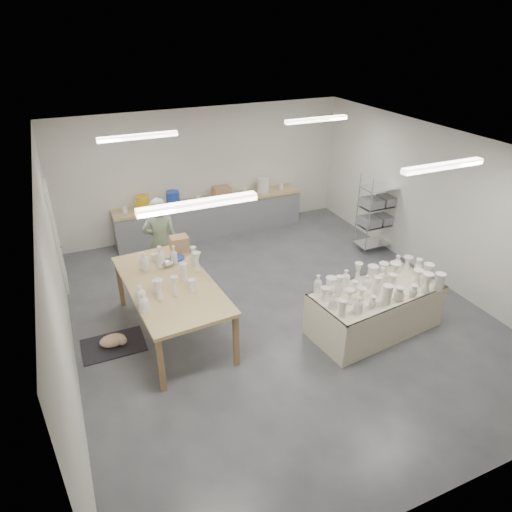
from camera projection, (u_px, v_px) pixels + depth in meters
name	position (u px, v px, depth m)	size (l,w,h in m)	color
room	(272.00, 207.00, 7.44)	(8.00, 8.02, 3.00)	#424449
back_counter	(211.00, 216.00, 11.12)	(4.60, 0.60, 1.24)	tan
wire_shelf	(379.00, 212.00, 10.22)	(0.88, 0.48, 1.80)	silver
drying_table	(375.00, 307.00, 7.72)	(2.33, 1.31, 1.15)	olive
work_table	(170.00, 280.00, 7.49)	(1.49, 2.71, 1.35)	tan
rug	(114.00, 345.00, 7.51)	(1.00, 0.70, 0.02)	black
cat	(114.00, 340.00, 7.46)	(0.46, 0.36, 0.18)	white
potter	(161.00, 242.00, 8.86)	(0.67, 0.44, 1.83)	gray
red_stool	(161.00, 265.00, 9.38)	(0.42, 0.42, 0.30)	red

